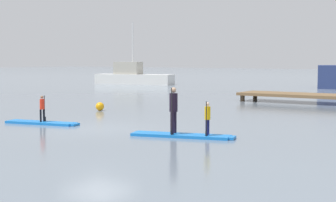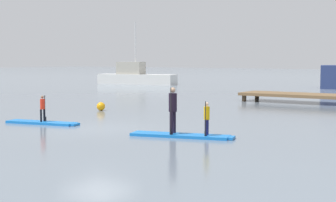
% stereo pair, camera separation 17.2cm
% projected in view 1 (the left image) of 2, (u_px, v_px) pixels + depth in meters
% --- Properties ---
extents(ground_plane, '(240.00, 240.00, 0.00)m').
position_uv_depth(ground_plane, '(99.00, 128.00, 20.13)').
color(ground_plane, slate).
extents(paddleboard_near, '(3.33, 1.36, 0.10)m').
position_uv_depth(paddleboard_near, '(42.00, 123.00, 21.51)').
color(paddleboard_near, blue).
rests_on(paddleboard_near, ground).
extents(paddler_child_solo, '(0.23, 0.38, 1.08)m').
position_uv_depth(paddler_child_solo, '(42.00, 107.00, 21.47)').
color(paddler_child_solo, black).
rests_on(paddler_child_solo, paddleboard_near).
extents(paddleboard_far, '(3.67, 1.67, 0.10)m').
position_uv_depth(paddleboard_far, '(183.00, 136.00, 17.95)').
color(paddleboard_far, blue).
rests_on(paddleboard_far, ground).
extents(paddler_adult, '(0.35, 0.50, 1.62)m').
position_uv_depth(paddler_adult, '(173.00, 107.00, 17.97)').
color(paddler_adult, black).
rests_on(paddler_adult, paddleboard_far).
extents(paddler_child_front, '(0.25, 0.39, 1.17)m').
position_uv_depth(paddler_child_front, '(207.00, 117.00, 17.61)').
color(paddler_child_front, '#19194C').
rests_on(paddler_child_front, paddleboard_far).
extents(fishing_boat_green_midground, '(8.82, 3.46, 6.56)m').
position_uv_depth(fishing_boat_green_midground, '(133.00, 76.00, 55.21)').
color(fishing_boat_green_midground, silver).
rests_on(fishing_boat_green_midground, ground).
extents(floating_dock, '(11.43, 2.53, 0.56)m').
position_uv_depth(floating_dock, '(332.00, 96.00, 30.87)').
color(floating_dock, brown).
rests_on(floating_dock, ground).
extents(mooring_buoy_near, '(0.44, 0.44, 0.44)m').
position_uv_depth(mooring_buoy_near, '(100.00, 106.00, 27.05)').
color(mooring_buoy_near, orange).
rests_on(mooring_buoy_near, ground).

